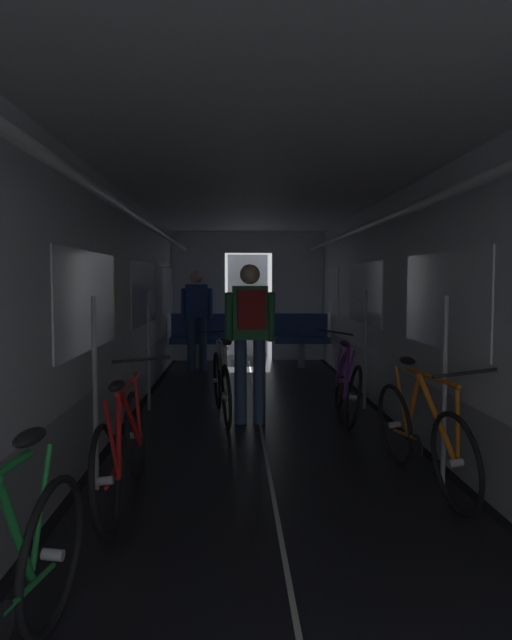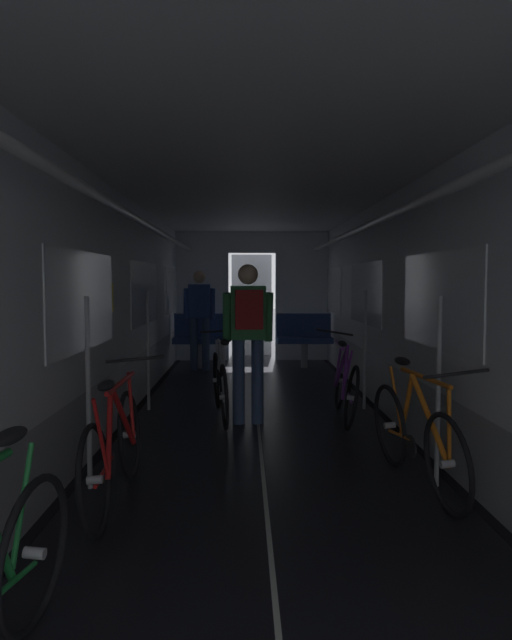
{
  "view_description": "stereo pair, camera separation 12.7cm",
  "coord_description": "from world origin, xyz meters",
  "px_view_note": "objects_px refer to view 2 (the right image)",
  "views": [
    {
      "loc": [
        -0.27,
        -2.07,
        1.5
      ],
      "look_at": [
        0.0,
        5.19,
        1.02
      ],
      "focal_mm": 32.68,
      "sensor_mm": 36.0,
      "label": 1
    },
    {
      "loc": [
        -0.14,
        -2.07,
        1.5
      ],
      "look_at": [
        0.0,
        5.19,
        1.02
      ],
      "focal_mm": 32.68,
      "sensor_mm": 36.0,
      "label": 2
    }
  ],
  "objects_px": {
    "bench_seat_far_right": "(304,335)",
    "person_standing_near_bench": "(200,313)",
    "bicycle_purple": "(346,384)",
    "bicycle_red": "(115,448)",
    "person_cyclist_aisle": "(248,328)",
    "bicycle_orange": "(415,435)",
    "bicycle_silver_in_aisle": "(220,384)",
    "bench_seat_far_left": "(201,335)"
  },
  "relations": [
    {
      "from": "bench_seat_far_right",
      "to": "person_standing_near_bench",
      "type": "xyz_separation_m",
      "value": [
        -1.8,
        -0.38,
        0.41
      ]
    },
    {
      "from": "bicycle_purple",
      "to": "person_standing_near_bench",
      "type": "height_order",
      "value": "person_standing_near_bench"
    },
    {
      "from": "bicycle_red",
      "to": "person_cyclist_aisle",
      "type": "height_order",
      "value": "person_cyclist_aisle"
    },
    {
      "from": "bench_seat_far_right",
      "to": "bicycle_orange",
      "type": "bearing_deg",
      "value": -88.03
    },
    {
      "from": "person_cyclist_aisle",
      "to": "bicycle_silver_in_aisle",
      "type": "distance_m",
      "value": 0.75
    },
    {
      "from": "bicycle_red",
      "to": "bench_seat_far_left",
      "type": "bearing_deg",
      "value": 88.9
    },
    {
      "from": "bench_seat_far_right",
      "to": "bicycle_orange",
      "type": "xyz_separation_m",
      "value": [
        0.21,
        -5.99,
        -0.19
      ]
    },
    {
      "from": "bicycle_red",
      "to": "bicycle_silver_in_aisle",
      "type": "relative_size",
      "value": 1.0
    },
    {
      "from": "bicycle_orange",
      "to": "bicycle_silver_in_aisle",
      "type": "height_order",
      "value": "bicycle_orange"
    },
    {
      "from": "bicycle_orange",
      "to": "bicycle_silver_in_aisle",
      "type": "bearing_deg",
      "value": 124.78
    },
    {
      "from": "bicycle_red",
      "to": "bicycle_silver_in_aisle",
      "type": "distance_m",
      "value": 2.53
    },
    {
      "from": "bicycle_purple",
      "to": "person_standing_near_bench",
      "type": "distance_m",
      "value": 3.99
    },
    {
      "from": "bench_seat_far_left",
      "to": "person_standing_near_bench",
      "type": "relative_size",
      "value": 0.58
    },
    {
      "from": "person_cyclist_aisle",
      "to": "person_standing_near_bench",
      "type": "distance_m",
      "value": 3.79
    },
    {
      "from": "bicycle_red",
      "to": "bicycle_silver_in_aisle",
      "type": "bearing_deg",
      "value": 76.0
    },
    {
      "from": "bicycle_orange",
      "to": "bench_seat_far_left",
      "type": "bearing_deg",
      "value": 108.52
    },
    {
      "from": "bench_seat_far_left",
      "to": "bicycle_red",
      "type": "bearing_deg",
      "value": -91.1
    },
    {
      "from": "person_cyclist_aisle",
      "to": "bicycle_purple",
      "type": "bearing_deg",
      "value": 11.67
    },
    {
      "from": "bench_seat_far_right",
      "to": "bicycle_silver_in_aisle",
      "type": "bearing_deg",
      "value": -108.97
    },
    {
      "from": "bench_seat_far_right",
      "to": "bicycle_purple",
      "type": "height_order",
      "value": "bicycle_purple"
    },
    {
      "from": "bench_seat_far_right",
      "to": "bicycle_red",
      "type": "distance_m",
      "value": 6.55
    },
    {
      "from": "bicycle_red",
      "to": "person_standing_near_bench",
      "type": "bearing_deg",
      "value": 88.8
    },
    {
      "from": "bench_seat_far_left",
      "to": "bicycle_red",
      "type": "height_order",
      "value": "bench_seat_far_left"
    },
    {
      "from": "bench_seat_far_right",
      "to": "bicycle_purple",
      "type": "relative_size",
      "value": 0.58
    },
    {
      "from": "bicycle_red",
      "to": "bicycle_orange",
      "type": "bearing_deg",
      "value": 7.28
    },
    {
      "from": "bicycle_orange",
      "to": "person_cyclist_aisle",
      "type": "xyz_separation_m",
      "value": [
        -1.21,
        1.91,
        0.63
      ]
    },
    {
      "from": "bench_seat_far_left",
      "to": "bicycle_orange",
      "type": "xyz_separation_m",
      "value": [
        2.01,
        -5.99,
        -0.19
      ]
    },
    {
      "from": "bench_seat_far_right",
      "to": "bicycle_orange",
      "type": "distance_m",
      "value": 6.0
    },
    {
      "from": "bicycle_orange",
      "to": "bicycle_purple",
      "type": "distance_m",
      "value": 2.14
    },
    {
      "from": "bicycle_orange",
      "to": "person_cyclist_aisle",
      "type": "relative_size",
      "value": 1.0
    },
    {
      "from": "bicycle_purple",
      "to": "person_standing_near_bench",
      "type": "bearing_deg",
      "value": 118.16
    },
    {
      "from": "bicycle_purple",
      "to": "bicycle_silver_in_aisle",
      "type": "xyz_separation_m",
      "value": [
        -1.37,
        0.05,
        0.0
      ]
    },
    {
      "from": "bicycle_purple",
      "to": "bench_seat_far_right",
      "type": "bearing_deg",
      "value": 90.98
    },
    {
      "from": "bench_seat_far_right",
      "to": "bicycle_silver_in_aisle",
      "type": "relative_size",
      "value": 0.58
    },
    {
      "from": "bicycle_red",
      "to": "person_cyclist_aisle",
      "type": "relative_size",
      "value": 1.0
    },
    {
      "from": "bench_seat_far_right",
      "to": "bicycle_orange",
      "type": "relative_size",
      "value": 0.58
    },
    {
      "from": "bench_seat_far_left",
      "to": "person_cyclist_aisle",
      "type": "xyz_separation_m",
      "value": [
        0.8,
        -4.08,
        0.45
      ]
    },
    {
      "from": "bicycle_orange",
      "to": "person_cyclist_aisle",
      "type": "bearing_deg",
      "value": 122.31
    },
    {
      "from": "bench_seat_far_left",
      "to": "bicycle_purple",
      "type": "xyz_separation_m",
      "value": [
        1.87,
        -3.86,
        -0.19
      ]
    },
    {
      "from": "bicycle_silver_in_aisle",
      "to": "person_cyclist_aisle",
      "type": "bearing_deg",
      "value": -41.39
    },
    {
      "from": "bench_seat_far_right",
      "to": "person_cyclist_aisle",
      "type": "relative_size",
      "value": 0.58
    },
    {
      "from": "bicycle_purple",
      "to": "person_cyclist_aisle",
      "type": "height_order",
      "value": "person_cyclist_aisle"
    }
  ]
}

